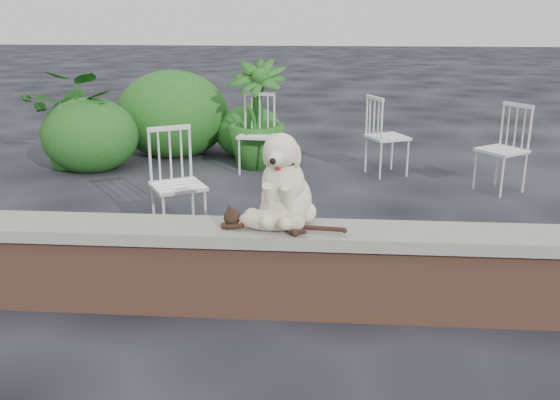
# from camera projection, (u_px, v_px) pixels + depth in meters

# --- Properties ---
(ground) EXTENTS (60.00, 60.00, 0.00)m
(ground) POSITION_uv_depth(u_px,v_px,m) (381.00, 313.00, 4.05)
(ground) COLOR black
(ground) RESTS_ON ground
(brick_wall) EXTENTS (6.00, 0.30, 0.50)m
(brick_wall) POSITION_uv_depth(u_px,v_px,m) (383.00, 278.00, 3.98)
(brick_wall) COLOR brown
(brick_wall) RESTS_ON ground
(capstone) EXTENTS (6.20, 0.40, 0.08)m
(capstone) POSITION_uv_depth(u_px,v_px,m) (385.00, 236.00, 3.89)
(capstone) COLOR slate
(capstone) RESTS_ON brick_wall
(dog) EXTENTS (0.51, 0.61, 0.62)m
(dog) POSITION_uv_depth(u_px,v_px,m) (287.00, 176.00, 3.92)
(dog) COLOR beige
(dog) RESTS_ON capstone
(cat) EXTENTS (0.95, 0.41, 0.16)m
(cat) POSITION_uv_depth(u_px,v_px,m) (272.00, 219.00, 3.85)
(cat) COLOR tan
(cat) RESTS_ON capstone
(chair_e) EXTENTS (0.74, 0.74, 0.94)m
(chair_e) POSITION_uv_depth(u_px,v_px,m) (387.00, 136.00, 7.31)
(chair_e) COLOR white
(chair_e) RESTS_ON ground
(chair_b) EXTENTS (0.61, 0.61, 0.94)m
(chair_b) POSITION_uv_depth(u_px,v_px,m) (257.00, 134.00, 7.42)
(chair_b) COLOR white
(chair_b) RESTS_ON ground
(chair_a) EXTENTS (0.76, 0.76, 0.94)m
(chair_a) POSITION_uv_depth(u_px,v_px,m) (178.00, 184.00, 5.30)
(chair_a) COLOR white
(chair_a) RESTS_ON ground
(chair_d) EXTENTS (0.78, 0.78, 0.94)m
(chair_d) POSITION_uv_depth(u_px,v_px,m) (502.00, 149.00, 6.63)
(chair_d) COLOR white
(chair_d) RESTS_ON ground
(potted_plant_a) EXTENTS (1.11, 0.96, 1.22)m
(potted_plant_a) POSITION_uv_depth(u_px,v_px,m) (74.00, 119.00, 7.62)
(potted_plant_a) COLOR #1C5117
(potted_plant_a) RESTS_ON ground
(potted_plant_b) EXTENTS (0.84, 0.84, 1.32)m
(potted_plant_b) POSITION_uv_depth(u_px,v_px,m) (256.00, 114.00, 7.63)
(potted_plant_b) COLOR #1C5117
(potted_plant_b) RESTS_ON ground
(shrubbery) EXTENTS (2.89, 2.14, 1.19)m
(shrubbery) POSITION_uv_depth(u_px,v_px,m) (161.00, 123.00, 8.12)
(shrubbery) COLOR #1C5117
(shrubbery) RESTS_ON ground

